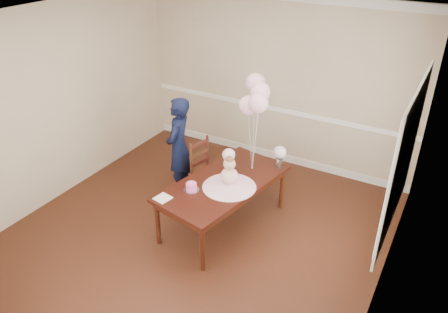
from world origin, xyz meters
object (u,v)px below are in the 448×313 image
at_px(dining_table_top, 223,183).
at_px(birthday_cake, 191,186).
at_px(dining_chair_seat, 209,176).
at_px(woman, 179,147).

distance_m(dining_table_top, birthday_cake, 0.44).
relative_size(birthday_cake, dining_chair_seat, 0.33).
height_order(dining_table_top, dining_chair_seat, dining_table_top).
distance_m(dining_chair_seat, woman, 0.60).
relative_size(dining_table_top, dining_chair_seat, 4.46).
bearing_deg(birthday_cake, woman, 133.23).
distance_m(birthday_cake, woman, 1.03).
height_order(dining_table_top, birthday_cake, birthday_cake).
bearing_deg(birthday_cake, dining_table_top, 55.62).
xyz_separation_m(dining_chair_seat, woman, (-0.49, -0.00, 0.33)).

